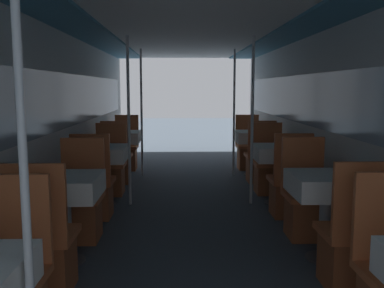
{
  "coord_description": "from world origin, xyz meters",
  "views": [
    {
      "loc": [
        -0.14,
        -0.89,
        1.48
      ],
      "look_at": [
        -0.05,
        2.35,
        1.05
      ],
      "focal_mm": 40.0,
      "sensor_mm": 36.0,
      "label": 1
    }
  ],
  "objects_px": {
    "chair_left_far_3": "(126,153)",
    "support_pole_left_3": "(142,113)",
    "support_pole_left_0": "(25,193)",
    "dining_table_right_2": "(278,155)",
    "chair_right_far_3": "(248,153)",
    "dining_table_left_1": "(64,191)",
    "dining_table_right_1": "(327,189)",
    "dining_table_left_3": "(122,139)",
    "dining_table_right_3": "(254,139)",
    "chair_left_near_1": "(45,254)",
    "dining_table_left_2": "(102,156)",
    "chair_left_far_2": "(110,173)",
    "chair_right_near_2": "(288,191)",
    "support_pole_right_2": "(252,122)",
    "chair_left_near_2": "(94,193)",
    "support_pole_right_3": "(234,113)",
    "chair_left_far_1": "(81,210)",
    "chair_left_near_3": "(117,164)",
    "chair_right_far_2": "(268,172)",
    "chair_right_near_1": "(351,251)",
    "support_pole_left_2": "(129,122)",
    "chair_right_near_3": "(259,164)",
    "chair_right_far_1": "(306,208)"
  },
  "relations": [
    {
      "from": "chair_left_far_3",
      "to": "support_pole_left_3",
      "type": "distance_m",
      "value": 1.0
    },
    {
      "from": "support_pole_left_0",
      "to": "dining_table_right_2",
      "type": "distance_m",
      "value": 4.09
    },
    {
      "from": "support_pole_left_3",
      "to": "chair_right_far_3",
      "type": "height_order",
      "value": "support_pole_left_3"
    },
    {
      "from": "dining_table_left_1",
      "to": "dining_table_right_1",
      "type": "distance_m",
      "value": 2.22
    },
    {
      "from": "chair_left_far_3",
      "to": "dining_table_right_2",
      "type": "height_order",
      "value": "chair_left_far_3"
    },
    {
      "from": "dining_table_left_3",
      "to": "dining_table_right_3",
      "type": "bearing_deg",
      "value": 0.0
    },
    {
      "from": "dining_table_right_3",
      "to": "dining_table_right_2",
      "type": "bearing_deg",
      "value": -90.0
    },
    {
      "from": "dining_table_left_1",
      "to": "dining_table_right_1",
      "type": "bearing_deg",
      "value": 0.0
    },
    {
      "from": "chair_left_near_1",
      "to": "dining_table_left_2",
      "type": "xyz_separation_m",
      "value": [
        0.0,
        2.36,
        0.33
      ]
    },
    {
      "from": "chair_left_far_2",
      "to": "dining_table_right_2",
      "type": "distance_m",
      "value": 2.31
    },
    {
      "from": "chair_right_near_2",
      "to": "support_pole_right_2",
      "type": "relative_size",
      "value": 0.47
    },
    {
      "from": "dining_table_right_3",
      "to": "dining_table_left_3",
      "type": "bearing_deg",
      "value": 180.0
    },
    {
      "from": "chair_left_near_1",
      "to": "dining_table_left_3",
      "type": "bearing_deg",
      "value": 90.0
    },
    {
      "from": "dining_table_left_2",
      "to": "chair_right_near_2",
      "type": "bearing_deg",
      "value": -14.15
    },
    {
      "from": "chair_left_near_1",
      "to": "dining_table_right_1",
      "type": "bearing_deg",
      "value": 14.15
    },
    {
      "from": "chair_left_near_2",
      "to": "dining_table_left_3",
      "type": "bearing_deg",
      "value": 90.0
    },
    {
      "from": "dining_table_left_1",
      "to": "support_pole_right_3",
      "type": "relative_size",
      "value": 0.36
    },
    {
      "from": "support_pole_left_0",
      "to": "dining_table_left_2",
      "type": "relative_size",
      "value": 2.81
    },
    {
      "from": "chair_left_far_3",
      "to": "chair_right_far_3",
      "type": "bearing_deg",
      "value": -180.0
    },
    {
      "from": "chair_left_near_1",
      "to": "dining_table_right_1",
      "type": "distance_m",
      "value": 2.31
    },
    {
      "from": "chair_left_near_1",
      "to": "chair_left_far_3",
      "type": "xyz_separation_m",
      "value": [
        0.0,
        4.73,
        0.0
      ]
    },
    {
      "from": "dining_table_left_1",
      "to": "dining_table_right_3",
      "type": "relative_size",
      "value": 1.0
    },
    {
      "from": "dining_table_left_1",
      "to": "dining_table_left_2",
      "type": "distance_m",
      "value": 1.8
    },
    {
      "from": "dining_table_right_3",
      "to": "dining_table_right_1",
      "type": "bearing_deg",
      "value": -90.0
    },
    {
      "from": "chair_left_far_1",
      "to": "chair_left_near_3",
      "type": "distance_m",
      "value": 2.49
    },
    {
      "from": "chair_right_far_2",
      "to": "support_pole_right_3",
      "type": "relative_size",
      "value": 0.47
    },
    {
      "from": "dining_table_left_1",
      "to": "chair_right_near_1",
      "type": "relative_size",
      "value": 0.76
    },
    {
      "from": "dining_table_left_3",
      "to": "dining_table_right_1",
      "type": "xyz_separation_m",
      "value": [
        2.22,
        -3.61,
        0.0
      ]
    },
    {
      "from": "chair_left_far_1",
      "to": "support_pole_left_3",
      "type": "height_order",
      "value": "support_pole_left_3"
    },
    {
      "from": "chair_right_far_3",
      "to": "dining_table_left_3",
      "type": "bearing_deg",
      "value": 14.15
    },
    {
      "from": "dining_table_left_3",
      "to": "support_pole_right_2",
      "type": "height_order",
      "value": "support_pole_right_2"
    },
    {
      "from": "chair_left_far_1",
      "to": "chair_right_far_2",
      "type": "bearing_deg",
      "value": -140.93
    },
    {
      "from": "chair_right_near_1",
      "to": "chair_left_far_3",
      "type": "bearing_deg",
      "value": 115.17
    },
    {
      "from": "support_pole_left_2",
      "to": "support_pole_left_3",
      "type": "relative_size",
      "value": 1.0
    },
    {
      "from": "chair_left_near_3",
      "to": "chair_right_near_3",
      "type": "distance_m",
      "value": 2.22
    },
    {
      "from": "support_pole_left_2",
      "to": "chair_right_far_2",
      "type": "relative_size",
      "value": 2.14
    },
    {
      "from": "chair_right_near_1",
      "to": "support_pole_right_2",
      "type": "distance_m",
      "value": 2.51
    },
    {
      "from": "support_pole_right_2",
      "to": "dining_table_right_3",
      "type": "bearing_deg",
      "value": 79.37
    },
    {
      "from": "chair_left_near_1",
      "to": "chair_left_near_2",
      "type": "xyz_separation_m",
      "value": [
        0.0,
        1.8,
        0.0
      ]
    },
    {
      "from": "chair_left_near_3",
      "to": "chair_right_near_1",
      "type": "height_order",
      "value": "same"
    },
    {
      "from": "chair_left_far_2",
      "to": "chair_left_near_3",
      "type": "xyz_separation_m",
      "value": [
        0.0,
        0.68,
        0.0
      ]
    },
    {
      "from": "dining_table_left_2",
      "to": "chair_right_near_1",
      "type": "relative_size",
      "value": 0.76
    },
    {
      "from": "chair_right_far_1",
      "to": "dining_table_right_3",
      "type": "height_order",
      "value": "chair_right_far_1"
    },
    {
      "from": "chair_left_far_3",
      "to": "support_pole_right_3",
      "type": "height_order",
      "value": "support_pole_right_3"
    },
    {
      "from": "support_pole_right_3",
      "to": "chair_left_far_1",
      "type": "bearing_deg",
      "value": -121.72
    },
    {
      "from": "chair_right_near_3",
      "to": "support_pole_right_3",
      "type": "bearing_deg",
      "value": 121.15
    },
    {
      "from": "chair_right_near_3",
      "to": "support_pole_right_3",
      "type": "relative_size",
      "value": 0.47
    },
    {
      "from": "chair_right_near_2",
      "to": "chair_left_far_1",
      "type": "bearing_deg",
      "value": -162.9
    },
    {
      "from": "chair_left_far_1",
      "to": "chair_right_far_1",
      "type": "xyz_separation_m",
      "value": [
        2.22,
        0.0,
        0.0
      ]
    },
    {
      "from": "dining_table_left_1",
      "to": "chair_right_far_2",
      "type": "xyz_separation_m",
      "value": [
        2.22,
        2.36,
        -0.33
      ]
    }
  ]
}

